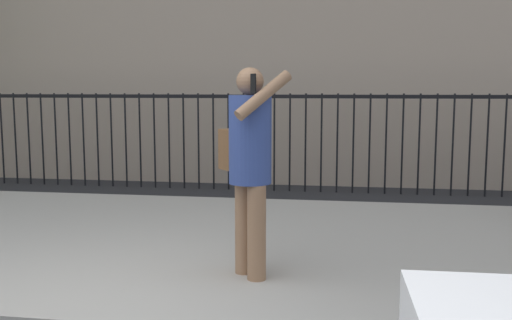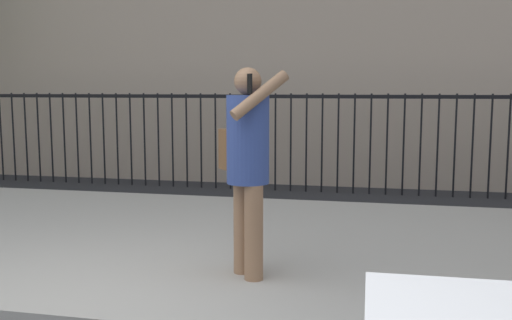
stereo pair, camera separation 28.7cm
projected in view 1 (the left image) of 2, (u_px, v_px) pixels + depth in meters
sidewalk at (168, 244)px, 5.95m from camera, size 28.00×4.40×0.15m
iron_fence at (236, 129)px, 9.46m from camera, size 12.03×0.04×1.60m
pedestrian_on_phone at (248, 157)px, 4.59m from camera, size 0.66×0.70×1.68m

